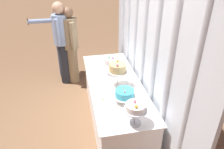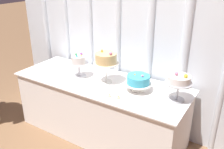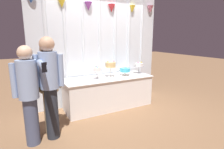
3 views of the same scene
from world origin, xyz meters
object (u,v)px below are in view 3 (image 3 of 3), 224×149
at_px(cake_display_rightmost, 139,65).
at_px(guest_man_pink_jacket, 49,85).
at_px(tealight_near_left, 128,77).
at_px(guest_man_dark_suit, 50,83).
at_px(cake_display_midleft, 111,65).
at_px(cake_display_midright, 125,70).
at_px(tealight_far_left, 125,78).
at_px(cake_table, 108,92).
at_px(guest_girl_blue_dress, 29,91).
at_px(cake_display_leftmost, 97,71).

xyz_separation_m(cake_display_rightmost, guest_man_pink_jacket, (-2.33, -0.64, -0.07)).
xyz_separation_m(tealight_near_left, guest_man_dark_suit, (-1.82, -0.52, 0.21)).
bearing_deg(cake_display_midleft, cake_display_midright, 0.51).
height_order(tealight_far_left, tealight_near_left, tealight_near_left).
height_order(cake_table, cake_display_midleft, cake_display_midleft).
height_order(cake_display_rightmost, guest_girl_blue_dress, guest_girl_blue_dress).
height_order(cake_display_midright, guest_girl_blue_dress, guest_girl_blue_dress).
height_order(cake_table, cake_display_leftmost, cake_display_leftmost).
distance_m(cake_table, cake_display_midright, 0.68).
height_order(cake_display_midleft, guest_man_pink_jacket, guest_man_pink_jacket).
xyz_separation_m(cake_display_midright, guest_girl_blue_dress, (-2.23, -0.84, 0.02)).
bearing_deg(tealight_far_left, guest_man_dark_suit, -163.58).
distance_m(cake_display_midleft, tealight_far_left, 0.45).
bearing_deg(cake_display_leftmost, guest_girl_blue_dress, -151.30).
distance_m(tealight_far_left, guest_man_dark_suit, 1.81).
relative_size(cake_table, tealight_near_left, 55.28).
height_order(cake_display_leftmost, cake_display_midleft, cake_display_midleft).
bearing_deg(cake_display_leftmost, tealight_near_left, -18.02).
bearing_deg(tealight_far_left, cake_display_leftmost, 158.02).
relative_size(cake_display_midleft, tealight_far_left, 8.57).
bearing_deg(guest_girl_blue_dress, cake_table, 24.92).
xyz_separation_m(guest_man_dark_suit, guest_girl_blue_dress, (-0.32, -0.05, -0.07)).
distance_m(cake_display_leftmost, tealight_near_left, 0.74).
height_order(cake_display_midleft, cake_display_midright, cake_display_midleft).
xyz_separation_m(cake_display_midright, guest_man_pink_jacket, (-1.91, -0.63, 0.02)).
bearing_deg(guest_man_pink_jacket, cake_table, 22.75).
bearing_deg(cake_display_midleft, cake_table, -160.47).
bearing_deg(guest_girl_blue_dress, cake_display_midleft, 24.71).
bearing_deg(tealight_near_left, cake_display_rightmost, 28.64).
xyz_separation_m(cake_display_leftmost, guest_man_pink_jacket, (-1.13, -0.58, -0.05)).
bearing_deg(tealight_near_left, cake_display_midleft, 140.29).
xyz_separation_m(cake_table, tealight_far_left, (0.30, -0.25, 0.37)).
distance_m(cake_display_midright, guest_girl_blue_dress, 2.38).
relative_size(cake_display_midright, cake_display_rightmost, 0.96).
xyz_separation_m(cake_display_midright, guest_man_dark_suit, (-1.91, -0.79, 0.10)).
relative_size(cake_table, cake_display_rightmost, 6.85).
distance_m(cake_display_midright, guest_man_pink_jacket, 2.01).
bearing_deg(guest_man_pink_jacket, guest_man_dark_suit, -92.13).
bearing_deg(guest_man_pink_jacket, cake_display_midleft, 22.59).
bearing_deg(cake_display_leftmost, tealight_far_left, -21.98).
bearing_deg(cake_table, cake_display_midright, 3.53).
height_order(cake_display_midright, guest_man_dark_suit, guest_man_dark_suit).
xyz_separation_m(cake_display_leftmost, cake_display_rightmost, (1.20, 0.06, 0.02)).
xyz_separation_m(cake_display_midleft, guest_man_pink_jacket, (-1.50, -0.62, -0.14)).
bearing_deg(tealight_far_left, cake_display_midleft, 128.40).
relative_size(cake_table, guest_man_dark_suit, 1.25).
height_order(guest_man_pink_jacket, guest_man_dark_suit, guest_man_dark_suit).
height_order(cake_display_leftmost, guest_girl_blue_dress, guest_girl_blue_dress).
height_order(cake_display_rightmost, tealight_far_left, cake_display_rightmost).
distance_m(cake_display_midleft, guest_man_pink_jacket, 1.63).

